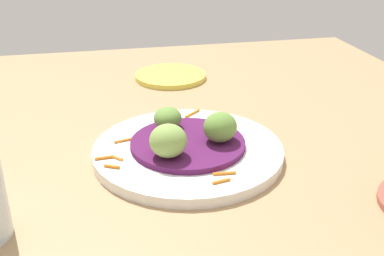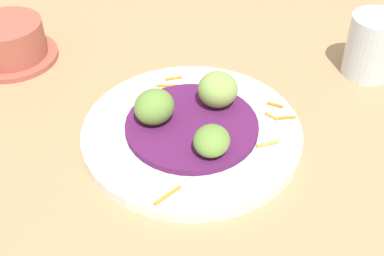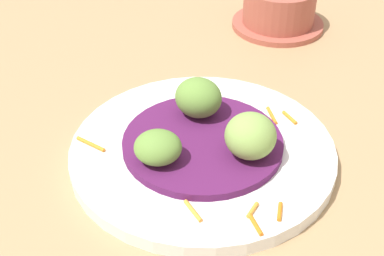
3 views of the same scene
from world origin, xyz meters
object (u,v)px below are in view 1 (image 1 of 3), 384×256
object	(u,v)px
main_plate	(186,151)
side_plate_small	(171,76)
guac_scoop_left	(168,141)
guac_scoop_right	(168,119)
guac_scoop_center	(220,127)

from	to	relation	value
main_plate	side_plate_small	size ratio (longest dim) A/B	1.84
guac_scoop_left	side_plate_small	world-z (taller)	guac_scoop_left
main_plate	side_plate_small	xyz separation A→B (cm)	(3.68, 34.73, -0.24)
main_plate	guac_scoop_right	distance (cm)	5.92
guac_scoop_left	side_plate_small	size ratio (longest dim) A/B	0.34
main_plate	guac_scoop_right	world-z (taller)	guac_scoop_right
main_plate	guac_scoop_center	xyz separation A→B (cm)	(4.89, -0.80, 3.75)
guac_scoop_center	side_plate_small	xyz separation A→B (cm)	(-1.21, 35.53, -3.99)
guac_scoop_right	side_plate_small	xyz separation A→B (cm)	(5.44, 30.09, -3.47)
guac_scoop_center	guac_scoop_right	distance (cm)	8.60
guac_scoop_left	side_plate_small	distance (cm)	39.38
main_plate	guac_scoop_center	bearing A→B (deg)	-9.27
main_plate	guac_scoop_left	world-z (taller)	guac_scoop_left
guac_scoop_left	side_plate_small	xyz separation A→B (cm)	(6.82, 38.57, -4.13)
guac_scoop_right	side_plate_small	size ratio (longest dim) A/B	0.31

